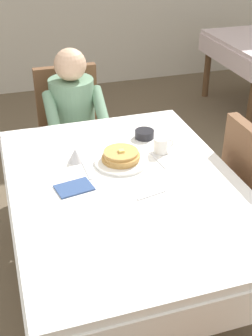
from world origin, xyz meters
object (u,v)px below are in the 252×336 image
Objects in this scene: dining_table_main at (126,198)px; cup_coffee at (161,145)px; breakfast_stack at (121,156)px; spoon_near_edge at (151,195)px; chair_diner at (71,124)px; bowl_butter at (144,134)px; plate_breakfast at (121,162)px; syrup_pitcher at (75,155)px; fork_left_of_plate at (87,170)px; diner_person at (74,115)px; knife_right_of_plate at (157,159)px.

dining_table_main is 0.38m from cup_coffee.
breakfast_stack is 1.33× the size of spoon_near_edge.
chair_diner is (-0.06, 1.17, -0.12)m from dining_table_main.
bowl_butter is (0.30, -0.74, 0.23)m from chair_diner.
plate_breakfast is 3.50× the size of syrup_pitcher.
dining_table_main is at bearing 109.51° from spoon_near_edge.
fork_left_of_plate is (-0.43, -0.06, -0.04)m from cup_coffee.
chair_diner is 8.23× the size of cup_coffee.
diner_person is at bearing 96.25° from plate_breakfast.
bowl_butter is (0.21, 0.24, 0.01)m from plate_breakfast.
breakfast_stack reaches higher than bowl_butter.
fork_left_of_plate is (-0.40, -0.26, -0.02)m from bowl_butter.
chair_diner is 1.02m from fork_left_of_plate.
bowl_butter reaches higher than plate_breakfast.
syrup_pitcher is 0.40× the size of knife_right_of_plate.
cup_coffee is at bearing -82.12° from bowl_butter.
bowl_butter is (0.21, 0.23, -0.02)m from breakfast_stack.
diner_person reaches higher than spoon_near_edge.
bowl_butter is 0.46m from syrup_pitcher.
syrup_pitcher is at bearing 69.11° from knife_right_of_plate.
spoon_near_edge is (0.27, -0.41, -0.04)m from syrup_pitcher.
chair_diner is 1.02m from cup_coffee.
fork_left_of_plate reaches higher than dining_table_main.
breakfast_stack is (-0.00, 0.00, 0.03)m from plate_breakfast.
plate_breakfast is 0.24m from cup_coffee.
fork_left_of_plate is (-0.16, 0.17, 0.09)m from dining_table_main.
syrup_pitcher reaches higher than dining_table_main.
diner_person is at bearing 11.96° from knife_right_of_plate.
diner_person is (-0.00, -0.16, 0.14)m from chair_diner.
dining_table_main is at bearing 92.73° from chair_diner.
cup_coffee is at bearing 109.29° from chair_diner.
chair_diner is 0.21m from diner_person.
spoon_near_edge is at bearing -81.86° from plate_breakfast.
dining_table_main is 1.18m from chair_diner.
plate_breakfast reaches higher than spoon_near_edge.
breakfast_stack is 0.19m from fork_left_of_plate.
diner_person is at bearing 93.15° from dining_table_main.
diner_person reaches higher than knife_right_of_plate.
spoon_near_edge is (-0.16, -0.56, -0.02)m from bowl_butter.
knife_right_of_plate reaches higher than dining_table_main.
cup_coffee is 0.20m from bowl_butter.
chair_diner reaches higher than cup_coffee.
breakfast_stack reaches higher than syrup_pitcher.
knife_right_of_plate is (-0.05, -0.06, -0.04)m from cup_coffee.
dining_table_main is 0.24m from breakfast_stack.
bowl_butter is (0.24, 0.43, 0.11)m from dining_table_main.
plate_breakfast reaches higher than dining_table_main.
syrup_pitcher is at bearing 111.50° from spoon_near_edge.
syrup_pitcher is 0.12m from fork_left_of_plate.
fork_left_of_plate is (0.03, -0.11, -0.04)m from syrup_pitcher.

